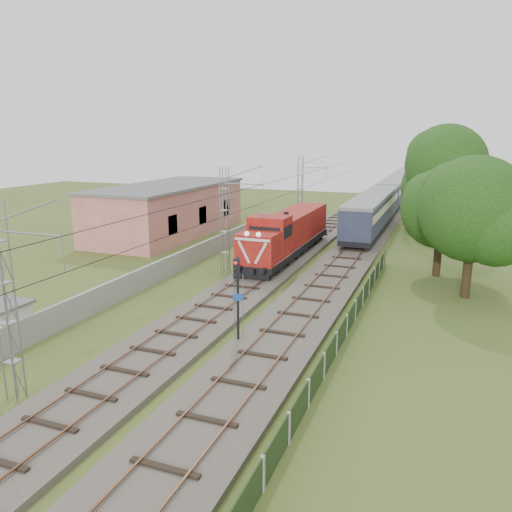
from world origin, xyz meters
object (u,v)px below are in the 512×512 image
at_px(signal_post, 237,286).
at_px(coach_rake, 408,177).
at_px(locomotive, 287,233).
at_px(relay_hut, 4,325).

bearing_deg(signal_post, coach_rake, 88.66).
height_order(locomotive, signal_post, locomotive).
distance_m(signal_post, relay_hut, 11.60).
xyz_separation_m(locomotive, coach_rake, (5.00, 59.62, 0.33)).
distance_m(locomotive, relay_hut, 23.68).
relative_size(coach_rake, signal_post, 24.95).
height_order(locomotive, coach_rake, locomotive).
xyz_separation_m(coach_rake, signal_post, (-1.82, -77.74, 0.60)).
distance_m(locomotive, signal_post, 18.42).
bearing_deg(locomotive, coach_rake, 85.21).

